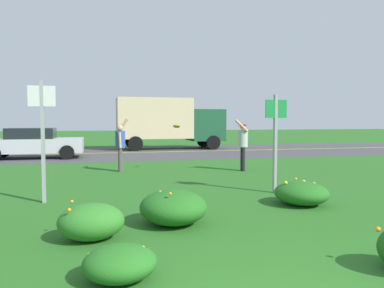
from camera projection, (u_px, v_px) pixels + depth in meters
The scene contains 14 objects.
ground_plane at pixel (152, 177), 11.75m from camera, with size 120.00×120.00×0.00m, color #26601E.
highway_strip at pixel (128, 153), 20.85m from camera, with size 120.00×9.61×0.01m, color #424244.
highway_center_stripe at pixel (128, 152), 20.85m from camera, with size 120.00×0.16×0.00m, color yellow.
daylily_clump_front_right at pixel (120, 263), 4.11m from camera, with size 0.83×0.76×0.39m.
daylily_clump_front_center at pixel (91, 222), 5.52m from camera, with size 0.98×0.83×0.58m.
daylily_clump_mid_right at pixel (301, 193), 7.86m from camera, with size 1.13×1.17×0.51m.
daylily_clump_mid_center at pixel (173, 207), 6.37m from camera, with size 1.16×1.22×0.63m.
sign_post_near_path at pixel (43, 129), 7.96m from camera, with size 0.56×0.10×2.66m.
sign_post_by_roadside at pixel (275, 133), 9.09m from camera, with size 0.56×0.10×2.42m.
person_thrower_blue_shirt at pixel (120, 144), 13.03m from camera, with size 0.48×0.52×1.87m.
person_catcher_red_cap_gray_shirt at pixel (243, 142), 13.20m from camera, with size 0.53×0.52×1.84m.
frisbee_orange at pixel (177, 126), 13.33m from camera, with size 0.27×0.25×0.14m.
car_silver_center_left at pixel (33, 143), 17.58m from camera, with size 4.50×2.00×1.45m.
box_truck_dark_green at pixel (168, 121), 23.49m from camera, with size 6.70×2.46×3.20m.
Camera 1 is at (-1.63, -2.20, 1.77)m, focal length 34.68 mm.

